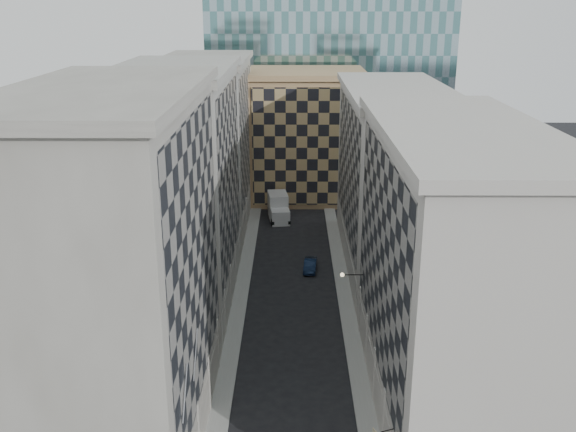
{
  "coord_description": "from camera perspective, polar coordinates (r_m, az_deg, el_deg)",
  "views": [
    {
      "loc": [
        -0.08,
        -25.97,
        28.3
      ],
      "look_at": [
        -0.35,
        15.13,
        14.45
      ],
      "focal_mm": 40.0,
      "sensor_mm": 36.0,
      "label": 1
    }
  ],
  "objects": [
    {
      "name": "church_tower",
      "position": [
        107.98,
        0.44,
        17.91
      ],
      "size": [
        7.2,
        7.2,
        51.5
      ],
      "color": "#322B27",
      "rests_on": "ground"
    },
    {
      "name": "bldg_left_a",
      "position": [
        41.89,
        -14.66,
        -5.18
      ],
      "size": [
        10.8,
        22.8,
        23.7
      ],
      "color": "gray",
      "rests_on": "ground"
    },
    {
      "name": "bldg_right_a",
      "position": [
        46.06,
        14.16,
        -4.95
      ],
      "size": [
        10.8,
        26.8,
        20.7
      ],
      "color": "#B4ADA5",
      "rests_on": "ground"
    },
    {
      "name": "bldg_left_c",
      "position": [
        83.54,
        -7.1,
        6.41
      ],
      "size": [
        10.8,
        22.8,
        21.7
      ],
      "color": "gray",
      "rests_on": "ground"
    },
    {
      "name": "sidewalk_west",
      "position": [
        62.9,
        -4.42,
        -8.1
      ],
      "size": [
        1.5,
        100.0,
        0.15
      ],
      "primitive_type": "cube",
      "color": "gray",
      "rests_on": "ground"
    },
    {
      "name": "dark_car",
      "position": [
        70.82,
        1.99,
        -4.38
      ],
      "size": [
        1.66,
        3.93,
        1.26
      ],
      "primitive_type": "imported",
      "rotation": [
        0.0,
        0.0,
        -0.09
      ],
      "color": "#0D1A33",
      "rests_on": "ground"
    },
    {
      "name": "sidewalk_east",
      "position": [
        62.91,
        5.25,
        -8.12
      ],
      "size": [
        1.5,
        100.0,
        0.15
      ],
      "primitive_type": "cube",
      "color": "gray",
      "rests_on": "ground"
    },
    {
      "name": "flagpoles_left",
      "position": [
        38.32,
        -8.66,
        -13.61
      ],
      "size": [
        0.1,
        6.33,
        2.33
      ],
      "color": "gray",
      "rests_on": "ground"
    },
    {
      "name": "box_truck",
      "position": [
        87.15,
        -0.85,
        0.69
      ],
      "size": [
        3.27,
        6.43,
        3.38
      ],
      "rotation": [
        0.0,
        0.0,
        0.13
      ],
      "color": "silver",
      "rests_on": "ground"
    },
    {
      "name": "bldg_right_b",
      "position": [
        71.28,
        9.24,
        3.38
      ],
      "size": [
        10.8,
        28.8,
        19.7
      ],
      "color": "#B4ADA5",
      "rests_on": "ground"
    },
    {
      "name": "tan_block",
      "position": [
        95.77,
        1.63,
        7.26
      ],
      "size": [
        16.8,
        14.8,
        18.8
      ],
      "color": "tan",
      "rests_on": "ground"
    },
    {
      "name": "bracket_lamp",
      "position": [
        54.82,
        5.03,
        -5.23
      ],
      "size": [
        1.98,
        0.36,
        0.36
      ],
      "color": "black",
      "rests_on": "ground"
    },
    {
      "name": "bldg_left_b",
      "position": [
        62.31,
        -9.63,
        2.55
      ],
      "size": [
        10.8,
        22.8,
        22.7
      ],
      "color": "#99978E",
      "rests_on": "ground"
    }
  ]
}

